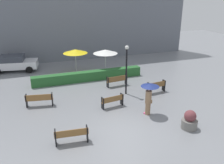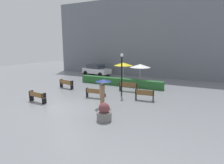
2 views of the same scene
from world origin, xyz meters
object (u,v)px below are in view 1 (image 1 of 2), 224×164
Objects in this scene: bench_far_right at (157,86)px; patio_umbrella_yellow at (75,51)px; parked_car at (14,63)px; bench_back_row at (117,80)px; bench_mid_center at (113,100)px; bench_near_left at (72,135)px; pedestrian_with_umbrella at (149,94)px; lamp_post at (126,65)px; patio_umbrella_white at (105,52)px; planter_pot at (190,121)px; bench_far_left at (39,99)px.

patio_umbrella_yellow is (-4.82, 6.59, 1.60)m from bench_far_right.
parked_car is (-5.49, 2.69, -1.31)m from patio_umbrella_yellow.
patio_umbrella_yellow is (-2.47, 4.34, 1.61)m from bench_back_row.
bench_mid_center is at bearing -115.31° from bench_back_row.
pedestrian_with_umbrella reaches higher than bench_near_left.
bench_mid_center is 4.52m from bench_near_left.
lamp_post is at bearing 44.31° from bench_near_left.
patio_umbrella_white is at bearing 75.87° from bench_mid_center.
planter_pot reaches higher than bench_far_right.
bench_back_row is 0.78× the size of patio_umbrella_yellow.
bench_near_left is at bearing -135.69° from lamp_post.
lamp_post reaches higher than bench_far_left.
bench_far_left is 1.06× the size of bench_near_left.
lamp_post is (1.69, 1.75, 1.79)m from bench_mid_center.
bench_mid_center is 4.14m from bench_far_right.
planter_pot is (1.38, -2.25, -0.90)m from pedestrian_with_umbrella.
bench_near_left is 8.43m from bench_far_right.
patio_umbrella_yellow reaches higher than bench_far_right.
bench_far_left is 1.00× the size of bench_back_row.
patio_umbrella_white is (1.67, 6.63, 1.68)m from bench_mid_center.
parked_car is (-3.06, 13.57, 0.32)m from bench_near_left.
bench_back_row is at bearing 136.14° from bench_far_right.
bench_far_left is 8.91m from parked_car.
patio_umbrella_white reaches higher than bench_mid_center.
planter_pot is 12.45m from patio_umbrella_yellow.
bench_far_left is 1.15× the size of bench_mid_center.
planter_pot reaches higher than bench_back_row.
bench_far_left is at bearing 159.10° from bench_mid_center.
bench_back_row is 1.64× the size of planter_pot.
patio_umbrella_yellow is at bearing 155.54° from patio_umbrella_white.
parked_car is at bearing 138.02° from bench_far_right.
lamp_post is at bearing 104.46° from planter_pot.
bench_far_right reaches higher than bench_far_left.
patio_umbrella_yellow is (-2.62, 9.42, 0.75)m from pedestrian_with_umbrella.
bench_far_left is 0.78× the size of patio_umbrella_yellow.
bench_near_left is 1.11× the size of bench_far_right.
pedestrian_with_umbrella is at bearing -56.18° from parked_car.
patio_umbrella_yellow reaches higher than planter_pot.
patio_umbrella_white reaches higher than bench_near_left.
patio_umbrella_yellow is at bearing -26.07° from parked_car.
bench_far_right is (8.51, -0.55, 0.00)m from bench_far_left.
patio_umbrella_white is (-2.30, 5.44, 1.63)m from bench_far_right.
bench_far_left is 7.21m from pedestrian_with_umbrella.
bench_back_row is 0.41× the size of parked_car.
patio_umbrella_white is at bearing 90.68° from pedestrian_with_umbrella.
patio_umbrella_white reaches higher than bench_back_row.
pedestrian_with_umbrella reaches higher than bench_far_right.
planter_pot is (3.14, -3.90, -0.01)m from bench_mid_center.
bench_near_left is 13.91m from parked_car.
planter_pot is at bearing -71.10° from patio_umbrella_yellow.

